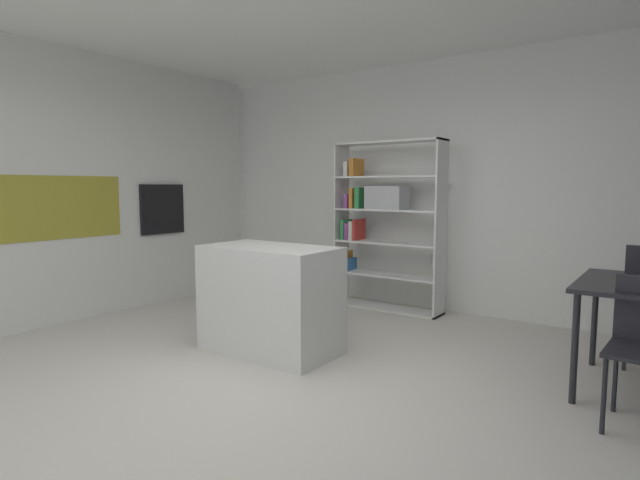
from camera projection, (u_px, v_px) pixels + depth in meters
The scene contains 7 objects.
ground_plane at pixel (278, 388), 3.57m from camera, with size 9.84×9.84×0.00m, color beige.
back_partition at pixel (441, 187), 5.73m from camera, with size 7.15×0.06×2.81m, color white.
tall_cabinet_run_left at pixel (40, 187), 5.27m from camera, with size 0.63×5.20×2.81m, color silver.
cabinet_niche_splashback at pixel (61, 208), 5.14m from camera, with size 0.01×1.30×0.64m.
built_in_oven at pixel (162, 209), 6.12m from camera, with size 0.06×0.60×0.59m.
kitchen_island at pixel (270, 299), 4.33m from camera, with size 1.15×0.64×0.90m, color silver.
open_bookshelf at pixel (381, 217), 5.82m from camera, with size 1.28×0.31×1.91m.
Camera 1 is at (2.24, -2.63, 1.40)m, focal length 28.61 mm.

